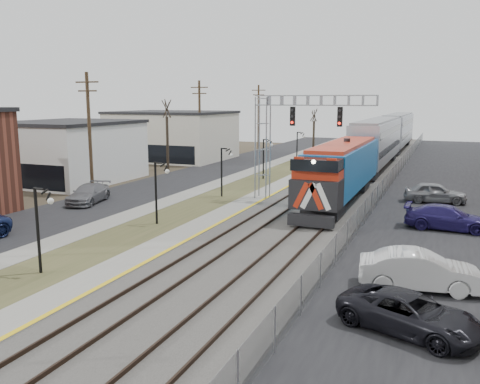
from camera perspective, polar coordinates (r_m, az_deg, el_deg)
The scene contains 20 objects.
street_west at distance 50.82m, azimuth -6.52°, elevation 1.46°, with size 7.00×120.00×0.04m, color black.
sidewalk at distance 48.83m, azimuth -1.89°, elevation 1.18°, with size 2.00×120.00×0.08m, color gray.
grass_median at distance 47.70m, azimuth 1.40°, elevation 0.95°, with size 4.00×120.00×0.06m, color #404524.
platform at distance 46.71m, azimuth 4.84°, elevation 0.83°, with size 2.00×120.00×0.24m, color gray.
ballast_bed at distance 45.49m, azimuth 10.86°, elevation 0.40°, with size 8.00×120.00×0.20m, color #595651.
platform_edge at distance 46.44m, azimuth 5.88°, elevation 0.91°, with size 0.24×120.00×0.01m, color gold.
track_near at distance 45.89m, azimuth 8.42°, elevation 0.78°, with size 1.58×120.00×0.15m.
track_far at distance 45.20m, azimuth 12.73°, elevation 0.49°, with size 1.58×120.00×0.15m.
train at distance 62.42m, azimuth 15.61°, elevation 5.44°, with size 3.00×63.05×5.33m.
signal_gantry at distance 38.79m, azimuth 4.98°, elevation 7.01°, with size 9.00×1.07×8.15m.
lampposts at distance 32.52m, azimuth -9.15°, elevation -0.09°, with size 0.14×62.14×4.00m.
utility_poles at distance 43.65m, azimuth -16.52°, elevation 6.23°, with size 0.28×80.28×10.00m.
fence at distance 44.76m, azimuth 16.16°, elevation 0.92°, with size 0.04×120.00×1.60m, color gray.
buildings_west at distance 47.58m, azimuth -23.14°, elevation 3.72°, with size 14.00×67.00×7.00m.
bare_trees at distance 54.45m, azimuth -5.67°, elevation 4.91°, with size 12.30×42.30×5.95m.
car_lot_b at distance 22.53m, azimuth 19.56°, elevation -8.40°, with size 1.72×4.93×1.62m, color silver.
car_lot_c at distance 18.55m, azimuth 18.53°, elevation -12.90°, with size 2.22×4.82×1.34m, color black.
car_lot_d at distance 33.25m, azimuth 22.32°, elevation -2.75°, with size 2.05×5.05×1.47m, color #1F1751.
car_lot_e at distance 41.53m, azimuth 21.06°, elevation -0.11°, with size 1.84×4.57×1.56m, color gray.
car_street_b at distance 40.37m, azimuth -16.65°, elevation -0.24°, with size 1.97×4.86×1.41m, color slate.
Camera 1 is at (12.76, -8.97, 7.83)m, focal length 38.00 mm.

